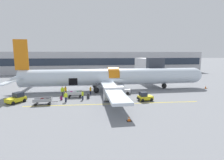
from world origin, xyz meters
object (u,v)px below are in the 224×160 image
object	(u,v)px
baggage_cart_queued	(43,101)
suitcase_on_tarmac_upright	(61,98)
baggage_tug_lead	(122,90)
baggage_cart_loading	(76,94)
suitcase_on_tarmac_spare	(88,96)
airplane	(111,77)
ground_crew_driver	(83,95)
ground_crew_helper	(66,90)
baggage_tug_mid	(145,97)
baggage_tug_rear	(17,98)
ground_crew_loader_b	(62,91)
ground_crew_loader_a	(90,90)
ground_crew_supervisor	(66,97)

from	to	relation	value
baggage_cart_queued	suitcase_on_tarmac_upright	xyz separation A→B (m)	(2.39, 2.11, -0.15)
baggage_tug_lead	baggage_cart_loading	distance (m)	8.99
suitcase_on_tarmac_spare	airplane	bearing A→B (deg)	53.82
ground_crew_driver	ground_crew_helper	bearing A→B (deg)	130.17
suitcase_on_tarmac_upright	baggage_tug_mid	bearing A→B (deg)	-9.79
airplane	ground_crew_helper	xyz separation A→B (m)	(-9.05, -3.47, -1.83)
baggage_cart_loading	baggage_cart_queued	world-z (taller)	baggage_cart_loading
baggage_tug_rear	ground_crew_loader_b	distance (m)	7.45
airplane	ground_crew_loader_a	world-z (taller)	airplane
ground_crew_loader_a	ground_crew_loader_b	xyz separation A→B (m)	(-5.10, -0.58, 0.16)
baggage_cart_queued	ground_crew_helper	size ratio (longest dim) A/B	2.13
ground_crew_loader_b	ground_crew_helper	bearing A→B (deg)	61.88
baggage_tug_rear	baggage_cart_queued	world-z (taller)	baggage_tug_rear
baggage_tug_mid	ground_crew_driver	size ratio (longest dim) A/B	1.66
suitcase_on_tarmac_spare	suitcase_on_tarmac_upright	bearing A→B (deg)	-175.47
ground_crew_loader_a	ground_crew_supervisor	bearing A→B (deg)	-132.01
baggage_tug_lead	baggage_cart_queued	distance (m)	14.57
airplane	suitcase_on_tarmac_upright	bearing A→B (deg)	-143.12
baggage_tug_rear	suitcase_on_tarmac_spare	xyz separation A→B (m)	(11.35, 0.81, -0.31)
baggage_tug_rear	baggage_cart_loading	bearing A→B (deg)	13.57
ground_crew_driver	suitcase_on_tarmac_spare	size ratio (longest dim) A/B	1.82
baggage_tug_lead	suitcase_on_tarmac_spare	world-z (taller)	baggage_tug_lead
ground_crew_loader_a	suitcase_on_tarmac_upright	xyz separation A→B (m)	(-4.97, -3.30, -0.47)
baggage_tug_mid	ground_crew_supervisor	distance (m)	12.96
baggage_tug_rear	ground_crew_loader_b	world-z (taller)	ground_crew_loader_b
airplane	baggage_cart_queued	distance (m)	15.05
baggage_tug_mid	baggage_cart_loading	world-z (taller)	baggage_tug_mid
ground_crew_loader_b	baggage_tug_rear	bearing A→B (deg)	-154.80
baggage_tug_lead	ground_crew_helper	distance (m)	10.83
ground_crew_helper	ground_crew_supervisor	bearing A→B (deg)	-83.36
airplane	baggage_tug_mid	xyz separation A→B (m)	(4.42, -9.40, -2.11)
baggage_tug_lead	ground_crew_helper	bearing A→B (deg)	178.63
baggage_cart_loading	baggage_tug_lead	bearing A→B (deg)	9.85
ground_crew_loader_b	ground_crew_driver	world-z (taller)	ground_crew_loader_b
ground_crew_helper	airplane	bearing A→B (deg)	21.01
baggage_tug_rear	baggage_cart_loading	xyz separation A→B (m)	(9.15, 2.21, -0.12)
ground_crew_helper	ground_crew_driver	bearing A→B (deg)	-49.83
baggage_tug_mid	suitcase_on_tarmac_spare	bearing A→B (deg)	163.63
baggage_tug_lead	ground_crew_driver	bearing A→B (deg)	-154.72
baggage_tug_mid	baggage_cart_loading	xyz separation A→B (m)	(-11.51, 4.13, -0.05)
ground_crew_driver	ground_crew_helper	xyz separation A→B (m)	(-3.24, 3.84, 0.08)
baggage_tug_mid	ground_crew_loader_b	world-z (taller)	ground_crew_loader_b
ground_crew_driver	baggage_tug_mid	bearing A→B (deg)	-11.54
baggage_tug_lead	ground_crew_loader_a	world-z (taller)	baggage_tug_lead
baggage_tug_lead	ground_crew_helper	xyz separation A→B (m)	(-10.82, 0.26, 0.17)
baggage_tug_mid	baggage_tug_rear	distance (m)	20.74
ground_crew_loader_a	suitcase_on_tarmac_upright	bearing A→B (deg)	-146.45
airplane	ground_crew_helper	world-z (taller)	airplane
ground_crew_supervisor	suitcase_on_tarmac_spare	distance (m)	3.98
baggage_cart_queued	baggage_cart_loading	bearing A→B (deg)	39.61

